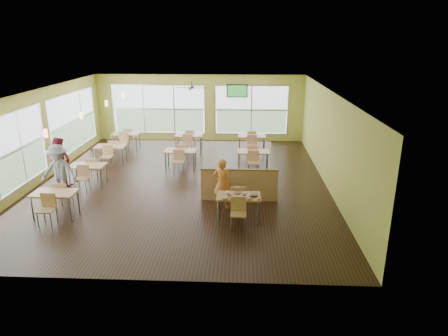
{
  "coord_description": "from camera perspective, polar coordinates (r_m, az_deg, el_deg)",
  "views": [
    {
      "loc": [
        2.07,
        -13.2,
        4.93
      ],
      "look_at": [
        1.51,
        -1.22,
        0.95
      ],
      "focal_mm": 32.0,
      "sensor_mm": 36.0,
      "label": 1
    }
  ],
  "objects": [
    {
      "name": "room",
      "position": [
        13.77,
        -6.07,
        4.26
      ],
      "size": [
        12.0,
        12.04,
        3.2
      ],
      "color": "black",
      "rests_on": "ground"
    },
    {
      "name": "window_bays",
      "position": [
        17.29,
        -13.3,
        6.34
      ],
      "size": [
        9.24,
        10.24,
        2.38
      ],
      "color": "white",
      "rests_on": "room"
    },
    {
      "name": "main_table",
      "position": [
        11.07,
        2.11,
        -4.51
      ],
      "size": [
        1.22,
        1.52,
        0.87
      ],
      "color": "tan",
      "rests_on": "floor"
    },
    {
      "name": "half_wall_divider",
      "position": [
        12.45,
        2.18,
        -2.38
      ],
      "size": [
        2.4,
        0.14,
        1.04
      ],
      "color": "tan",
      "rests_on": "floor"
    },
    {
      "name": "dining_tables",
      "position": [
        15.83,
        -8.8,
        2.38
      ],
      "size": [
        6.92,
        8.72,
        0.87
      ],
      "color": "tan",
      "rests_on": "floor"
    },
    {
      "name": "pendant_lights",
      "position": [
        15.05,
        -18.05,
        7.99
      ],
      "size": [
        0.11,
        7.31,
        0.86
      ],
      "color": "#2D2119",
      "rests_on": "ceiling"
    },
    {
      "name": "ceiling_fan",
      "position": [
        16.45,
        -4.67,
        11.37
      ],
      "size": [
        1.25,
        1.25,
        0.29
      ],
      "color": "#2D2119",
      "rests_on": "ceiling"
    },
    {
      "name": "tv_backwall",
      "position": [
        19.26,
        1.88,
        10.95
      ],
      "size": [
        1.0,
        0.07,
        0.6
      ],
      "color": "black",
      "rests_on": "wall_back"
    },
    {
      "name": "man_plaid",
      "position": [
        11.79,
        -0.25,
        -2.27
      ],
      "size": [
        0.66,
        0.55,
        1.55
      ],
      "primitive_type": "imported",
      "rotation": [
        0.0,
        0.0,
        2.78
      ],
      "color": "#DE5818",
      "rests_on": "floor"
    },
    {
      "name": "patron_maroon",
      "position": [
        14.68,
        -22.43,
        0.83
      ],
      "size": [
        0.95,
        0.81,
        1.71
      ],
      "primitive_type": "imported",
      "rotation": [
        0.0,
        0.0,
        2.93
      ],
      "color": "maroon",
      "rests_on": "floor"
    },
    {
      "name": "patron_grey",
      "position": [
        13.59,
        -22.53,
        -0.46
      ],
      "size": [
        1.14,
        0.67,
        1.75
      ],
      "primitive_type": "imported",
      "rotation": [
        0.0,
        0.0,
        -0.02
      ],
      "color": "slate",
      "rests_on": "floor"
    },
    {
      "name": "cup_blue",
      "position": [
        10.93,
        0.59,
        -3.69
      ],
      "size": [
        0.11,
        0.11,
        0.38
      ],
      "color": "white",
      "rests_on": "main_table"
    },
    {
      "name": "cup_yellow",
      "position": [
        10.89,
        1.01,
        -3.86
      ],
      "size": [
        0.09,
        0.09,
        0.31
      ],
      "color": "white",
      "rests_on": "main_table"
    },
    {
      "name": "cup_red_near",
      "position": [
        10.9,
        2.96,
        -3.8
      ],
      "size": [
        0.11,
        0.11,
        0.38
      ],
      "color": "white",
      "rests_on": "main_table"
    },
    {
      "name": "cup_red_far",
      "position": [
        10.84,
        3.82,
        -3.99
      ],
      "size": [
        0.09,
        0.09,
        0.32
      ],
      "color": "white",
      "rests_on": "main_table"
    },
    {
      "name": "food_basket",
      "position": [
        10.99,
        4.29,
        -3.89
      ],
      "size": [
        0.22,
        0.22,
        0.05
      ],
      "color": "black",
      "rests_on": "main_table"
    },
    {
      "name": "ketchup_cup",
      "position": [
        10.75,
        5.02,
        -4.52
      ],
      "size": [
        0.06,
        0.06,
        0.03
      ],
      "primitive_type": "cylinder",
      "color": "#B0000F",
      "rests_on": "main_table"
    },
    {
      "name": "wrapper_left",
      "position": [
        10.75,
        0.12,
        -4.41
      ],
      "size": [
        0.17,
        0.16,
        0.04
      ],
      "primitive_type": "ellipsoid",
      "rotation": [
        0.0,
        0.0,
        0.04
      ],
      "color": "#A0764D",
      "rests_on": "main_table"
    },
    {
      "name": "wrapper_mid",
      "position": [
        11.14,
        1.9,
        -3.55
      ],
      "size": [
        0.25,
        0.24,
        0.05
      ],
      "primitive_type": "ellipsoid",
      "rotation": [
        0.0,
        0.0,
        -0.37
      ],
      "color": "#A0764D",
      "rests_on": "main_table"
    },
    {
      "name": "wrapper_right",
      "position": [
        10.74,
        3.61,
        -4.48
      ],
      "size": [
        0.14,
        0.13,
        0.03
      ],
      "primitive_type": "ellipsoid",
      "rotation": [
        0.0,
        0.0,
        -0.04
      ],
      "color": "#A0764D",
      "rests_on": "main_table"
    }
  ]
}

